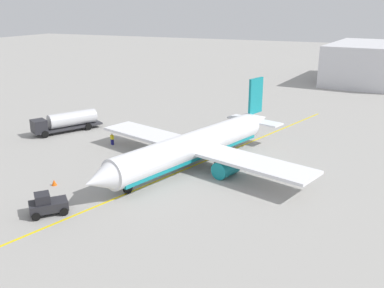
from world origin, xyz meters
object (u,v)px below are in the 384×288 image
at_px(fuel_tanker, 67,121).
at_px(refueling_worker, 112,139).
at_px(airplane, 195,146).
at_px(safety_cone_nose, 54,183).
at_px(pushback_tug, 47,204).

xyz_separation_m(fuel_tanker, refueling_worker, (2.78, 10.50, -0.91)).
xyz_separation_m(airplane, safety_cone_nose, (12.27, -12.11, -2.23)).
bearing_deg(fuel_tanker, refueling_worker, 75.15).
height_order(fuel_tanker, refueling_worker, fuel_tanker).
relative_size(fuel_tanker, refueling_worker, 6.38).
relative_size(fuel_tanker, safety_cone_nose, 16.09).
relative_size(pushback_tug, refueling_worker, 2.37).
bearing_deg(refueling_worker, pushback_tug, 17.31).
height_order(pushback_tug, refueling_worker, pushback_tug).
height_order(airplane, safety_cone_nose, airplane).
relative_size(airplane, refueling_worker, 19.27).
relative_size(refueling_worker, safety_cone_nose, 2.52).
bearing_deg(airplane, refueling_worker, -101.52).
height_order(fuel_tanker, safety_cone_nose, fuel_tanker).
height_order(pushback_tug, safety_cone_nose, pushback_tug).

